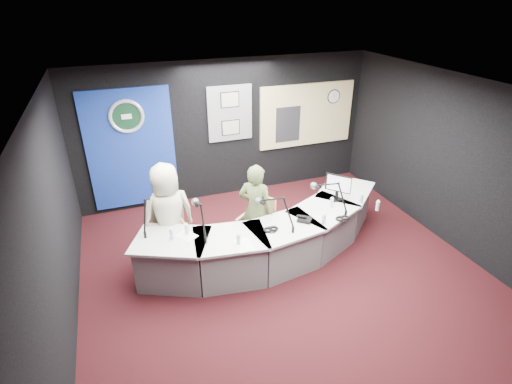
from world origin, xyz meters
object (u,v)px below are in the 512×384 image
object	(u,v)px
armchair_right	(256,225)
person_man	(168,215)
broadcast_desk	(270,237)
armchair_left	(170,234)
person_woman	(256,210)

from	to	relation	value
armchair_right	person_man	distance (m)	1.41
broadcast_desk	armchair_right	size ratio (longest dim) A/B	4.42
armchair_left	person_woman	distance (m)	1.40
armchair_right	person_woman	xyz separation A→B (m)	(0.00, 0.00, 0.28)
armchair_left	person_man	size ratio (longest dim) A/B	0.60
person_man	person_woman	xyz separation A→B (m)	(1.35, -0.23, -0.06)
armchair_right	person_woman	world-z (taller)	person_woman
armchair_right	person_man	world-z (taller)	person_man
broadcast_desk	armchair_right	bearing A→B (deg)	128.42
armchair_right	armchair_left	bearing A→B (deg)	-136.93
person_man	armchair_right	bearing A→B (deg)	160.42
armchair_right	person_man	bearing A→B (deg)	-136.93
broadcast_desk	armchair_right	distance (m)	0.30
armchair_left	person_man	world-z (taller)	person_man
broadcast_desk	armchair_left	bearing A→B (deg)	163.70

